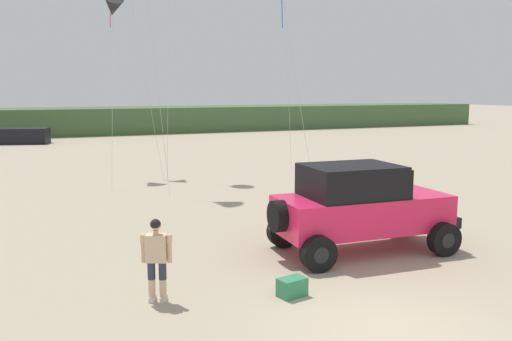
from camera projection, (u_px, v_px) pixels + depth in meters
The scene contains 7 objects.
ground_plane at pixel (387, 326), 9.45m from camera, with size 220.00×220.00×0.00m, color tan.
dune_ridge at pixel (72, 121), 50.37m from camera, with size 90.00×7.38×2.42m, color #426038.
jeep at pixel (360, 206), 13.65m from camera, with size 4.91×2.59×2.26m.
person_watching at pixel (157, 256), 10.41m from camera, with size 0.58×0.43×1.67m.
cooler_box at pixel (292, 287), 10.80m from camera, with size 0.56×0.36×0.38m, color #2D7F51.
distant_sedan at pixel (20, 136), 41.19m from camera, with size 4.20×1.70×1.20m, color black.
kite_orange_streamer at pixel (113, 7), 25.07m from camera, with size 1.67×5.26×8.66m.
Camera 1 is at (-5.63, -7.32, 4.12)m, focal length 37.71 mm.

